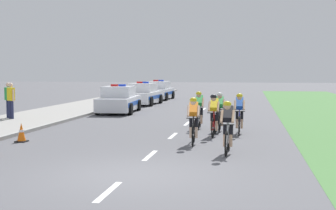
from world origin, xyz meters
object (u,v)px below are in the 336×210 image
(cyclist_lead, at_px, (228,126))
(traffic_cone_mid, at_px, (21,133))
(cyclist_fourth, at_px, (239,113))
(cyclist_sixth, at_px, (220,111))
(cyclist_third, at_px, (214,115))
(spectator_middle, at_px, (8,98))
(cyclist_fifth, at_px, (199,109))
(spectator_closest, at_px, (11,98))
(police_car_nearest, at_px, (119,101))
(police_car_second, at_px, (143,95))
(police_car_third, at_px, (159,91))
(cyclist_second, at_px, (194,120))

(cyclist_lead, distance_m, traffic_cone_mid, 6.96)
(cyclist_fourth, relative_size, cyclist_sixth, 1.00)
(cyclist_lead, distance_m, cyclist_third, 3.56)
(cyclist_sixth, distance_m, spectator_middle, 10.33)
(cyclist_fourth, bearing_deg, cyclist_fifth, 141.53)
(cyclist_fifth, bearing_deg, spectator_closest, 172.17)
(cyclist_third, relative_size, police_car_nearest, 0.38)
(cyclist_third, xyz_separation_m, spectator_closest, (-9.67, 3.37, 0.30))
(traffic_cone_mid, relative_size, spectator_middle, 0.38)
(spectator_closest, distance_m, spectator_middle, 0.44)
(police_car_nearest, bearing_deg, cyclist_sixth, -49.35)
(cyclist_fifth, bearing_deg, police_car_second, 112.43)
(police_car_nearest, bearing_deg, cyclist_fifth, -51.03)
(cyclist_sixth, relative_size, police_car_third, 0.39)
(spectator_closest, bearing_deg, cyclist_fourth, -13.51)
(cyclist_second, height_order, cyclist_sixth, same)
(cyclist_lead, height_order, cyclist_third, same)
(cyclist_lead, bearing_deg, cyclist_second, 126.96)
(cyclist_second, distance_m, police_car_nearest, 11.84)
(cyclist_third, distance_m, cyclist_fourth, 1.22)
(cyclist_fourth, distance_m, spectator_closest, 10.87)
(cyclist_lead, xyz_separation_m, traffic_cone_mid, (-6.86, 1.06, -0.48))
(cyclist_fifth, bearing_deg, cyclist_third, -70.43)
(police_car_second, xyz_separation_m, spectator_closest, (-3.72, -11.36, 0.40))
(cyclist_lead, distance_m, cyclist_sixth, 5.02)
(police_car_nearest, xyz_separation_m, spectator_closest, (-3.72, -5.19, 0.40))
(police_car_nearest, relative_size, police_car_second, 1.01)
(police_car_third, bearing_deg, cyclist_fifth, -74.13)
(traffic_cone_mid, bearing_deg, cyclist_sixth, 31.81)
(spectator_middle, bearing_deg, police_car_second, 70.01)
(spectator_closest, bearing_deg, cyclist_fifth, -7.83)
(spectator_closest, bearing_deg, cyclist_third, -19.19)
(police_car_nearest, xyz_separation_m, spectator_middle, (-4.02, -4.88, 0.40))
(cyclist_fifth, height_order, police_car_second, police_car_second)
(police_car_second, height_order, traffic_cone_mid, police_car_second)
(cyclist_lead, bearing_deg, cyclist_fourth, 86.81)
(police_car_second, distance_m, police_car_third, 5.69)
(cyclist_lead, height_order, police_car_third, police_car_third)
(cyclist_second, distance_m, spectator_closest, 10.60)
(cyclist_second, height_order, cyclist_fifth, same)
(cyclist_third, height_order, cyclist_fourth, same)
(cyclist_second, distance_m, traffic_cone_mid, 5.74)
(police_car_nearest, bearing_deg, traffic_cone_mid, -91.36)
(cyclist_fourth, bearing_deg, police_car_second, 116.22)
(police_car_third, height_order, spectator_closest, spectator_closest)
(cyclist_lead, height_order, cyclist_fourth, same)
(cyclist_lead, bearing_deg, spectator_middle, 145.93)
(police_car_second, relative_size, traffic_cone_mid, 6.99)
(cyclist_fourth, height_order, spectator_middle, spectator_middle)
(cyclist_third, xyz_separation_m, cyclist_sixth, (0.12, 1.49, 0.00))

